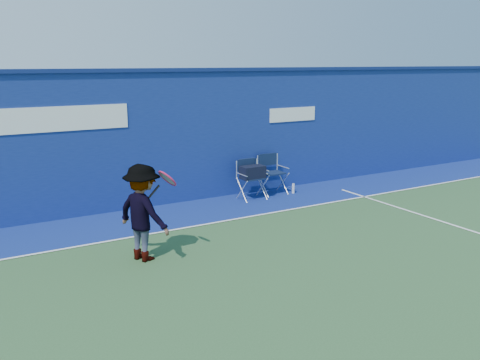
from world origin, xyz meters
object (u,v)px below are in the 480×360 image
directors_chair_right (273,182)px  water_bottle (293,189)px  tennis_player (143,212)px  directors_chair_left (252,183)px

directors_chair_right → water_bottle: bearing=-27.2°
directors_chair_right → water_bottle: (0.47, -0.24, -0.18)m
water_bottle → tennis_player: 5.27m
directors_chair_left → directors_chair_right: (0.71, 0.17, -0.10)m
tennis_player → directors_chair_right: bearing=30.9°
directors_chair_left → tennis_player: (-3.52, -2.36, 0.41)m
directors_chair_right → water_bottle: directors_chair_right is taller
water_bottle → tennis_player: bearing=-154.0°
directors_chair_left → directors_chair_right: directors_chair_right is taller
directors_chair_left → directors_chair_right: 0.74m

